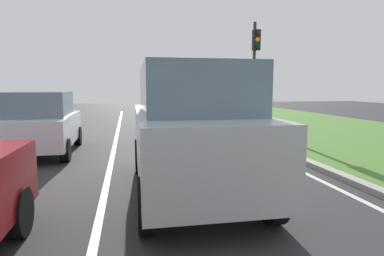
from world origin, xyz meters
The scene contains 8 objects.
ground_plane centered at (0.00, 14.00, 0.00)m, with size 60.00×60.00×0.00m, color #2D2D30.
lane_line_center centered at (-0.70, 14.00, 0.00)m, with size 0.12×32.00×0.01m, color silver.
lane_line_right_edge centered at (3.60, 14.00, 0.00)m, with size 0.12×32.00×0.01m, color silver.
grass_verge_right centered at (8.50, 14.00, 0.03)m, with size 9.00×48.00×0.06m, color #47752D.
curb_right centered at (4.10, 14.00, 0.06)m, with size 0.24×48.00×0.12m, color #9E9B93.
car_suv_ahead centered at (0.85, 9.69, 1.17)m, with size 2.02×4.52×2.28m.
car_hatchback_far centered at (-2.63, 13.95, 0.88)m, with size 1.80×3.74×1.78m.
traffic_light_near_right centered at (5.47, 18.20, 3.20)m, with size 0.32×0.50×4.82m.
Camera 1 is at (-0.25, 4.12, 1.91)m, focal length 30.33 mm.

